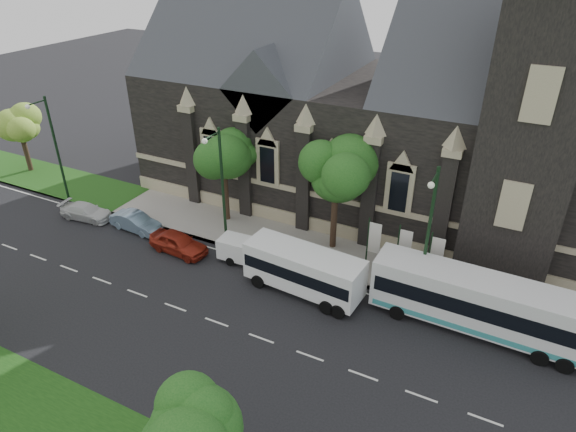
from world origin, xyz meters
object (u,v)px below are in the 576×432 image
Objects in this scene: street_lamp_near at (428,231)px; street_lamp_mid at (221,183)px; tour_coach at (479,303)px; banner_flag_left at (372,240)px; tree_walk_far at (22,125)px; box_trailer at (236,248)px; banner_flag_right at (434,256)px; banner_flag_center at (402,248)px; sedan at (136,222)px; street_lamp_far at (53,145)px; tree_walk_left at (227,152)px; shuttle_bus at (304,269)px; tree_walk_right at (340,174)px; car_far_red at (178,243)px; car_far_white at (86,212)px.

street_lamp_near is 14.00m from street_lamp_mid.
banner_flag_left is at bearing 159.86° from tour_coach.
tree_walk_far is 25.98m from box_trailer.
box_trailer is (-12.72, -2.91, -1.43)m from banner_flag_right.
sedan is (-19.68, -2.93, -1.69)m from banner_flag_center.
street_lamp_far is at bearing 180.00° from street_lamp_near.
banner_flag_center is at bearing 3.86° from street_lamp_far.
street_lamp_far is 28.48m from banner_flag_center.
street_lamp_mid is 10.81m from banner_flag_left.
street_lamp_near is 1.00× the size of street_lamp_mid.
banner_flag_center is at bearing -6.89° from tree_walk_left.
street_lamp_near is 1.00× the size of street_lamp_far.
sedan is (-14.67, 1.09, -1.00)m from shuttle_bus.
tree_walk_right is 2.45× the size of box_trailer.
shuttle_bus is at bearing -9.47° from tree_walk_far.
banner_flag_left is 18.00m from sedan.
tree_walk_right is 8.10m from street_lamp_mid.
street_lamp_far reaches higher than tree_walk_left.
banner_flag_right is 1.26× the size of box_trailer.
tour_coach reaches higher than shuttle_bus.
tree_walk_left is 4.08m from street_lamp_mid.
car_far_red is at bearing -13.52° from tree_walk_far.
banner_flag_center reaches higher than sedan.
street_lamp_far reaches higher than tour_coach.
tree_walk_right is 1.95× the size of banner_flag_center.
box_trailer is (-12.44, -1.01, -4.16)m from street_lamp_near.
shuttle_bus is at bearing -150.22° from banner_flag_right.
tree_walk_right is 1.24× the size of tree_walk_far.
tour_coach is at bearing -1.53° from street_lamp_far.
tree_walk_right reaches higher than tree_walk_left.
street_lamp_far reaches higher than banner_flag_center.
tree_walk_left is at bearing -179.94° from tree_walk_right.
tree_walk_left is at bearing 1.37° from tree_walk_far.
tour_coach is 24.89m from sedan.
box_trailer is (-5.71, 1.10, -0.74)m from shuttle_bus.
banner_flag_center is (36.11, -1.18, -2.24)m from tree_walk_far.
street_lamp_near is 2.14× the size of sedan.
street_lamp_near is at bearing -12.87° from tree_walk_left.
tree_walk_left is 1.72× the size of car_far_red.
tour_coach is at bearing -21.31° from banner_flag_left.
shuttle_bus is (7.28, -2.10, -3.42)m from street_lamp_mid.
tree_walk_right is at bearing 95.31° from shuttle_bus.
tree_walk_left is 1.91× the size of banner_flag_left.
tree_walk_far is 1.57× the size of banner_flag_center.
shuttle_bus is 19.45m from car_far_white.
tree_walk_far is at bearing 172.63° from street_lamp_mid.
street_lamp_far reaches higher than tree_walk_right.
tree_walk_left is at bearing -71.34° from car_far_white.
tree_walk_left is 12.66m from banner_flag_left.
street_lamp_mid is 5.45m from car_far_red.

